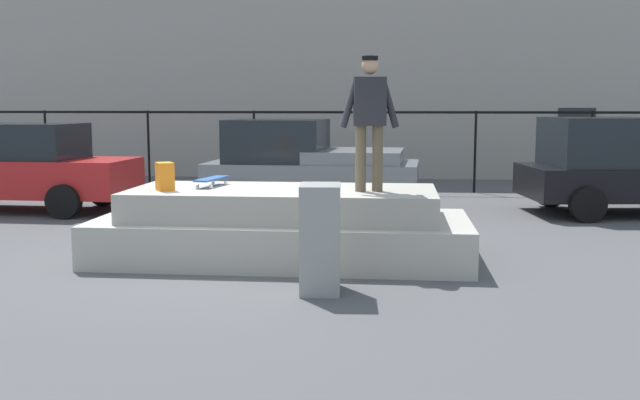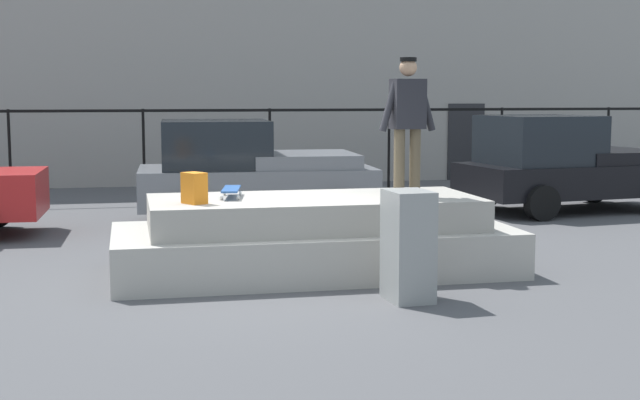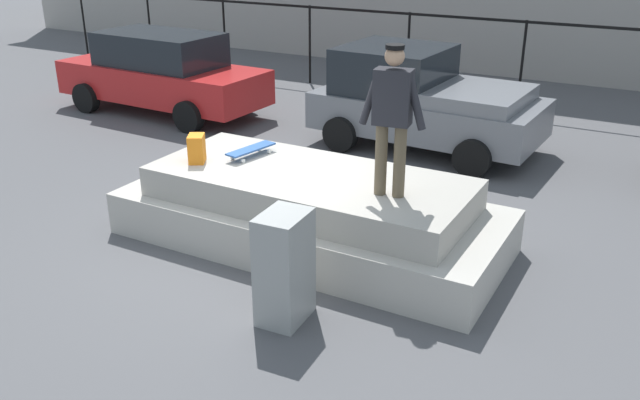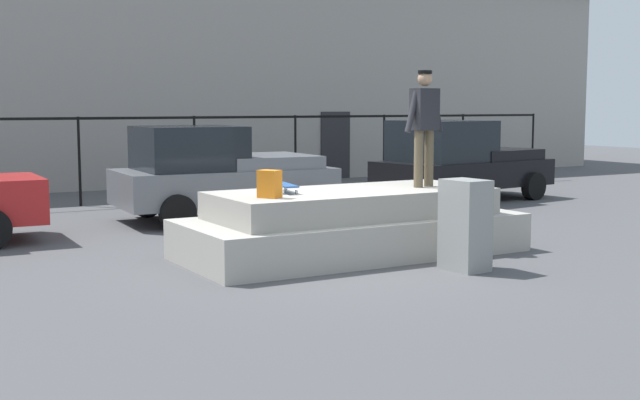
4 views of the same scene
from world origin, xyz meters
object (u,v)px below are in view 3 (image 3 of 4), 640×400
at_px(skateboarder, 392,111).
at_px(car_grey_pickup_mid, 422,99).
at_px(utility_box, 284,268).
at_px(backpack, 197,149).
at_px(car_red_sedan_near, 162,73).
at_px(skateboard, 251,149).

height_order(skateboarder, car_grey_pickup_mid, skateboarder).
height_order(skateboarder, utility_box, skateboarder).
height_order(backpack, car_red_sedan_near, car_red_sedan_near).
bearing_deg(backpack, car_grey_pickup_mid, -45.08).
bearing_deg(skateboard, car_red_sedan_near, 142.34).
bearing_deg(skateboard, skateboarder, -9.17).
xyz_separation_m(skateboarder, backpack, (-2.69, -0.18, -0.82)).
distance_m(car_grey_pickup_mid, utility_box, 6.27).
xyz_separation_m(skateboard, car_red_sedan_near, (-4.96, 3.83, -0.18)).
relative_size(skateboarder, skateboard, 2.18).
height_order(car_red_sedan_near, car_grey_pickup_mid, car_grey_pickup_mid).
height_order(skateboarder, skateboard, skateboarder).
xyz_separation_m(skateboarder, skateboard, (-2.19, 0.35, -0.90)).
bearing_deg(skateboarder, skateboard, 170.83).
relative_size(car_red_sedan_near, car_grey_pickup_mid, 1.15).
xyz_separation_m(backpack, car_red_sedan_near, (-4.46, 4.36, -0.27)).
relative_size(skateboard, car_red_sedan_near, 0.17).
bearing_deg(skateboard, backpack, -133.12).
relative_size(car_grey_pickup_mid, utility_box, 3.42).
bearing_deg(skateboarder, utility_box, -107.13).
xyz_separation_m(car_red_sedan_near, car_grey_pickup_mid, (5.76, 0.46, 0.02)).
bearing_deg(car_red_sedan_near, skateboarder, -30.32).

